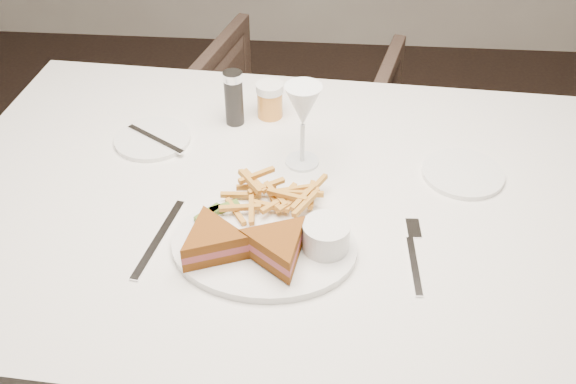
# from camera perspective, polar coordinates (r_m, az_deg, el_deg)

# --- Properties ---
(table) EXTENTS (1.41, 0.99, 0.75)m
(table) POSITION_cam_1_polar(r_m,az_deg,el_deg) (1.48, 0.16, -11.58)
(table) COLOR silver
(table) RESTS_ON ground
(chair_far) EXTENTS (0.73, 0.70, 0.63)m
(chair_far) POSITION_cam_1_polar(r_m,az_deg,el_deg) (2.20, 0.54, 6.02)
(chair_far) COLOR #4B382E
(chair_far) RESTS_ON ground
(table_setting) EXTENTS (0.80, 0.64, 0.18)m
(table_setting) POSITION_cam_1_polar(r_m,az_deg,el_deg) (1.16, -1.30, -0.32)
(table_setting) COLOR white
(table_setting) RESTS_ON table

